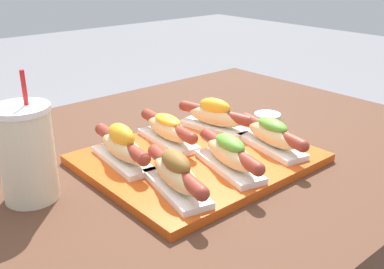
{
  "coord_description": "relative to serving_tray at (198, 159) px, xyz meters",
  "views": [
    {
      "loc": [
        -0.52,
        -0.72,
        1.12
      ],
      "look_at": [
        0.05,
        -0.05,
        0.77
      ],
      "focal_mm": 42.0,
      "sensor_mm": 36.0,
      "label": 1
    }
  ],
  "objects": [
    {
      "name": "hot_dog_3",
      "position": [
        -0.14,
        0.08,
        0.04
      ],
      "size": [
        0.08,
        0.21,
        0.08
      ],
      "color": "white",
      "rests_on": "serving_tray"
    },
    {
      "name": "drink_cup",
      "position": [
        -0.33,
        0.09,
        0.08
      ],
      "size": [
        0.1,
        0.1,
        0.24
      ],
      "color": "beige",
      "rests_on": "patio_table"
    },
    {
      "name": "hot_dog_0",
      "position": [
        -0.13,
        -0.09,
        0.04
      ],
      "size": [
        0.1,
        0.21,
        0.08
      ],
      "color": "white",
      "rests_on": "serving_tray"
    },
    {
      "name": "hot_dog_2",
      "position": [
        0.14,
        -0.08,
        0.04
      ],
      "size": [
        0.09,
        0.21,
        0.07
      ],
      "color": "white",
      "rests_on": "serving_tray"
    },
    {
      "name": "hot_dog_4",
      "position": [
        -0.01,
        0.09,
        0.04
      ],
      "size": [
        0.08,
        0.21,
        0.06
      ],
      "color": "white",
      "rests_on": "serving_tray"
    },
    {
      "name": "sauce_bowl",
      "position": [
        0.3,
        0.07,
        0.0
      ],
      "size": [
        0.07,
        0.07,
        0.02
      ],
      "color": "silver",
      "rests_on": "patio_table"
    },
    {
      "name": "hot_dog_1",
      "position": [
        0.0,
        -0.09,
        0.04
      ],
      "size": [
        0.1,
        0.21,
        0.07
      ],
      "color": "white",
      "rests_on": "serving_tray"
    },
    {
      "name": "serving_tray",
      "position": [
        0.0,
        0.0,
        0.0
      ],
      "size": [
        0.45,
        0.38,
        0.02
      ],
      "color": "#CC4C14",
      "rests_on": "patio_table"
    },
    {
      "name": "hot_dog_5",
      "position": [
        0.13,
        0.09,
        0.04
      ],
      "size": [
        0.09,
        0.21,
        0.08
      ],
      "color": "white",
      "rests_on": "serving_tray"
    }
  ]
}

